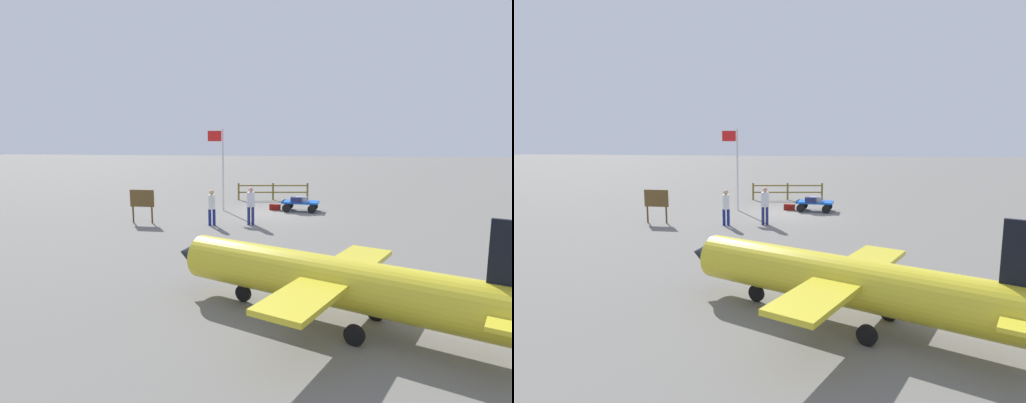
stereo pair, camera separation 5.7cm
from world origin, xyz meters
TOP-DOWN VIEW (x-y plane):
  - ground_plane at (0.00, 0.00)m, footprint 120.00×120.00m
  - luggage_cart at (-1.51, -0.77)m, footprint 2.11×1.40m
  - suitcase_navy at (-1.60, -0.52)m, footprint 0.64×0.38m
  - suitcase_grey at (-1.64, -0.77)m, footprint 0.50×0.39m
  - suitcase_dark at (-1.31, -0.41)m, footprint 0.61×0.42m
  - suitcase_tan at (-0.11, -0.96)m, footprint 0.63×0.40m
  - worker_lead at (2.52, 3.55)m, footprint 0.38×0.38m
  - worker_trailing at (0.72, 3.23)m, footprint 0.42×0.42m
  - airplane_near at (-2.30, 13.58)m, footprint 8.26×5.31m
  - flagpole at (2.86, -0.48)m, footprint 0.91×0.22m
  - signboard at (5.98, 3.33)m, footprint 1.20×0.11m
  - wooden_fence at (0.31, -4.75)m, footprint 4.56×0.67m

SIDE VIEW (x-z plane):
  - ground_plane at x=0.00m, z-range 0.00..0.00m
  - suitcase_tan at x=-0.11m, z-range 0.00..0.33m
  - luggage_cart at x=-1.51m, z-range 0.14..0.70m
  - wooden_fence at x=0.31m, z-range 0.09..1.19m
  - suitcase_grey at x=-1.64m, z-range 0.56..0.81m
  - suitcase_dark at x=-1.31m, z-range 0.56..0.84m
  - suitcase_navy at x=-1.60m, z-range 0.56..0.85m
  - worker_lead at x=2.52m, z-range 0.12..1.81m
  - airplane_near at x=-2.30m, z-range -0.36..2.40m
  - worker_trailing at x=0.72m, z-range 0.17..1.97m
  - signboard at x=5.98m, z-range 0.28..1.89m
  - flagpole at x=2.86m, z-range 0.44..4.97m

